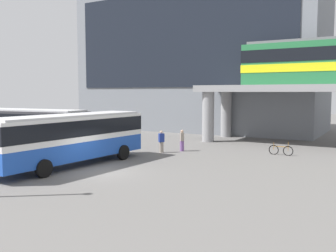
{
  "coord_description": "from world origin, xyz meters",
  "views": [
    {
      "loc": [
        13.95,
        -16.78,
        4.57
      ],
      "look_at": [
        0.51,
        6.44,
        2.2
      ],
      "focal_mm": 40.67,
      "sensor_mm": 36.0,
      "label": 1
    }
  ],
  "objects_px": {
    "station_building": "(200,52)",
    "pedestrian_waiting_near_stop": "(161,142)",
    "bicycle_brown": "(281,150)",
    "bus_secondary": "(26,124)",
    "pedestrian_walking_across": "(182,141)",
    "bus_main": "(71,134)"
  },
  "relations": [
    {
      "from": "station_building",
      "to": "pedestrian_waiting_near_stop",
      "type": "xyz_separation_m",
      "value": [
        5.83,
        -19.0,
        -8.77
      ]
    },
    {
      "from": "bicycle_brown",
      "to": "station_building",
      "type": "bearing_deg",
      "value": 131.89
    },
    {
      "from": "pedestrian_waiting_near_stop",
      "to": "station_building",
      "type": "bearing_deg",
      "value": 107.05
    },
    {
      "from": "bus_secondary",
      "to": "pedestrian_walking_across",
      "type": "relative_size",
      "value": 6.72
    },
    {
      "from": "bus_main",
      "to": "bicycle_brown",
      "type": "xyz_separation_m",
      "value": [
        10.29,
        10.77,
        -1.63
      ]
    },
    {
      "from": "station_building",
      "to": "pedestrian_walking_across",
      "type": "distance_m",
      "value": 20.8
    },
    {
      "from": "bus_secondary",
      "to": "pedestrian_walking_across",
      "type": "distance_m",
      "value": 12.78
    },
    {
      "from": "pedestrian_walking_across",
      "to": "bus_main",
      "type": "bearing_deg",
      "value": -109.59
    },
    {
      "from": "bus_main",
      "to": "pedestrian_walking_across",
      "type": "xyz_separation_m",
      "value": [
        3.13,
        8.81,
        -1.2
      ]
    },
    {
      "from": "station_building",
      "to": "bicycle_brown",
      "type": "bearing_deg",
      "value": -48.11
    },
    {
      "from": "bicycle_brown",
      "to": "pedestrian_waiting_near_stop",
      "type": "relative_size",
      "value": 1.07
    },
    {
      "from": "bicycle_brown",
      "to": "pedestrian_waiting_near_stop",
      "type": "xyz_separation_m",
      "value": [
        -8.18,
        -3.39,
        0.43
      ]
    },
    {
      "from": "station_building",
      "to": "pedestrian_walking_across",
      "type": "height_order",
      "value": "station_building"
    },
    {
      "from": "bus_main",
      "to": "pedestrian_waiting_near_stop",
      "type": "xyz_separation_m",
      "value": [
        2.11,
        7.38,
        -1.2
      ]
    },
    {
      "from": "bus_secondary",
      "to": "bicycle_brown",
      "type": "bearing_deg",
      "value": 20.93
    },
    {
      "from": "pedestrian_walking_across",
      "to": "pedestrian_waiting_near_stop",
      "type": "bearing_deg",
      "value": -125.66
    },
    {
      "from": "bicycle_brown",
      "to": "bus_main",
      "type": "bearing_deg",
      "value": -133.69
    },
    {
      "from": "station_building",
      "to": "pedestrian_walking_across",
      "type": "bearing_deg",
      "value": -68.71
    },
    {
      "from": "pedestrian_walking_across",
      "to": "bus_secondary",
      "type": "bearing_deg",
      "value": -155.81
    },
    {
      "from": "bus_secondary",
      "to": "pedestrian_waiting_near_stop",
      "type": "xyz_separation_m",
      "value": [
        10.59,
        3.79,
        -1.2
      ]
    },
    {
      "from": "bus_secondary",
      "to": "bicycle_brown",
      "type": "height_order",
      "value": "bus_secondary"
    },
    {
      "from": "bus_main",
      "to": "pedestrian_walking_across",
      "type": "relative_size",
      "value": 6.67
    }
  ]
}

